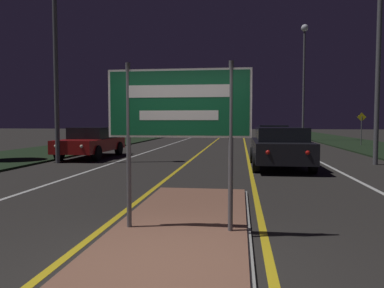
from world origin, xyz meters
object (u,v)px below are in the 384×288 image
at_px(car_receding_0, 280,146).
at_px(warning_sign, 361,125).
at_px(streetlight_left_near, 55,19).
at_px(car_approaching_0, 92,142).
at_px(highway_sign, 179,111).
at_px(streetlight_right_far, 304,62).
at_px(car_receding_1, 272,137).

relative_size(car_receding_0, warning_sign, 2.14).
height_order(streetlight_left_near, car_receding_0, streetlight_left_near).
bearing_deg(car_approaching_0, streetlight_left_near, -100.72).
distance_m(streetlight_left_near, warning_sign, 20.43).
bearing_deg(highway_sign, streetlight_right_far, 77.31).
xyz_separation_m(highway_sign, car_approaching_0, (-5.97, 11.27, -1.08)).
xyz_separation_m(car_receding_0, warning_sign, (6.78, 12.99, 0.63)).
bearing_deg(warning_sign, car_receding_0, -117.55).
bearing_deg(highway_sign, car_receding_0, 74.67).
relative_size(streetlight_right_far, car_approaching_0, 2.10).
xyz_separation_m(car_receding_1, car_approaching_0, (-8.65, -5.06, -0.02)).
bearing_deg(streetlight_right_far, highway_sign, -102.69).
distance_m(streetlight_right_far, car_approaching_0, 21.10).
xyz_separation_m(streetlight_left_near, warning_sign, (15.52, 12.56, -4.34)).
relative_size(highway_sign, streetlight_right_far, 0.25).
relative_size(highway_sign, car_approaching_0, 0.52).
bearing_deg(streetlight_right_far, car_receding_1, -107.47).
xyz_separation_m(streetlight_left_near, car_receding_0, (8.74, -0.43, -4.97)).
bearing_deg(streetlight_left_near, car_approaching_0, 79.28).
xyz_separation_m(car_receding_1, warning_sign, (6.41, 5.09, 0.64)).
xyz_separation_m(highway_sign, warning_sign, (9.09, 21.43, -0.42)).
xyz_separation_m(highway_sign, car_receding_0, (2.31, 8.44, -1.06)).
bearing_deg(streetlight_left_near, car_receding_1, 39.34).
bearing_deg(car_approaching_0, car_receding_1, 30.34).
bearing_deg(streetlight_right_far, car_receding_0, -101.50).
xyz_separation_m(highway_sign, streetlight_left_near, (-6.43, 8.87, 3.92)).
xyz_separation_m(streetlight_right_far, warning_sign, (2.90, -6.04, -5.26)).
bearing_deg(highway_sign, warning_sign, 67.02).
distance_m(streetlight_left_near, car_approaching_0, 5.57).
height_order(highway_sign, streetlight_right_far, streetlight_right_far).
distance_m(highway_sign, car_approaching_0, 12.80).
height_order(streetlight_left_near, streetlight_right_far, streetlight_right_far).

